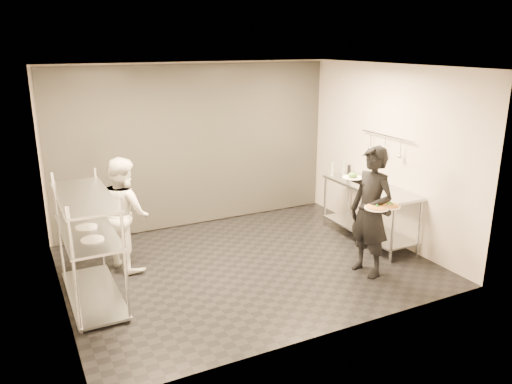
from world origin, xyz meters
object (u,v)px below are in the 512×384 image
salad_plate (353,176)px  pos_monitor (371,183)px  chef (124,213)px  bottle_clear (344,167)px  waiter (371,212)px  pass_rack (89,242)px  prep_counter (369,203)px  pizza_plate_near (377,207)px  bottle_green (332,169)px  pizza_plate_far (389,206)px  bottle_dark (349,171)px

salad_plate → pos_monitor: size_ratio=1.08×
chef → bottle_clear: bearing=-104.3°
salad_plate → pos_monitor: bearing=34.1°
waiter → chef: (-2.95, 1.73, -0.10)m
pass_rack → prep_counter: 4.33m
bottle_clear → prep_counter: bearing=-94.6°
pizza_plate_near → bottle_green: size_ratio=1.42×
waiter → chef: bearing=-129.5°
pizza_plate_far → bottle_clear: bottle_clear is taller
salad_plate → pos_monitor: salad_plate is taller
bottle_green → bottle_clear: bearing=0.0°
chef → pizza_plate_far: 3.64m
pass_rack → chef: (0.60, 0.76, 0.04)m
pass_rack → bottle_clear: (4.39, 0.80, 0.26)m
prep_counter → bottle_clear: (0.06, 0.80, 0.41)m
pass_rack → chef: size_ratio=0.99×
pass_rack → salad_plate: pass_rack is taller
bottle_green → bottle_dark: 0.28m
pizza_plate_far → pos_monitor: (0.55, 1.03, -0.03)m
pizza_plate_far → bottle_dark: (0.70, 1.81, -0.02)m
pos_monitor → bottle_clear: size_ratio=1.14×
chef → bottle_dark: (3.77, -0.14, 0.21)m
chef → pos_monitor: 3.73m
prep_counter → pizza_plate_near: pizza_plate_near is taller
waiter → bottle_dark: (0.82, 1.59, 0.12)m
pizza_plate_near → pizza_plate_far: (0.23, 0.02, -0.01)m
waiter → chef: size_ratio=1.12×
prep_counter → bottle_clear: 0.90m
chef → pizza_plate_near: (2.84, -1.96, 0.25)m
salad_plate → pos_monitor: (0.79, 0.53, -0.34)m
bottle_green → pizza_plate_far: bearing=-103.8°
salad_plate → bottle_clear: salad_plate is taller
pass_rack → bottle_clear: 4.47m
waiter → pos_monitor: (0.66, 0.81, 0.11)m
waiter → bottle_green: size_ratio=8.15×
pizza_plate_near → pizza_plate_far: size_ratio=1.06×
salad_plate → bottle_dark: bearing=54.3°
pizza_plate_far → bottle_green: bearing=76.2°
pizza_plate_near → pizza_plate_far: bearing=4.4°
chef → waiter: bearing=-135.3°
prep_counter → pos_monitor: (-0.12, -0.16, 0.39)m
pass_rack → pos_monitor: 4.22m
prep_counter → waiter: waiter is taller
pass_rack → prep_counter: pass_rack is taller
waiter → bottle_green: waiter is taller
waiter → pos_monitor: size_ratio=6.96×
bottle_clear → chef: bearing=-179.4°
pos_monitor → bottle_green: (-0.06, 0.96, 0.02)m
waiter → bottle_clear: 1.97m
pizza_plate_far → bottle_green: (0.49, 1.99, -0.01)m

